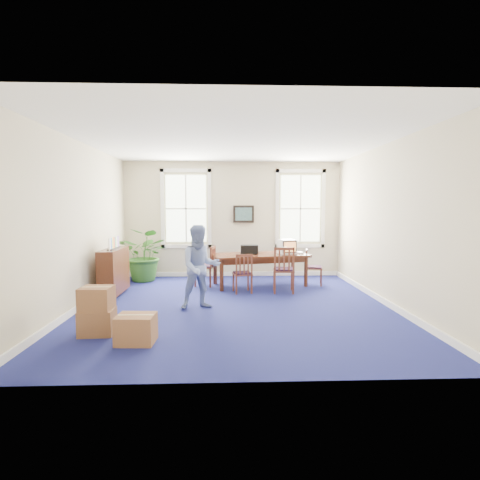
{
  "coord_description": "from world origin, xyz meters",
  "views": [
    {
      "loc": [
        -0.2,
        -7.24,
        1.94
      ],
      "look_at": [
        0.1,
        0.6,
        1.25
      ],
      "focal_mm": 28.0,
      "sensor_mm": 36.0,
      "label": 1
    }
  ],
  "objects_px": {
    "cardboard_boxes": "(112,308)",
    "chair_near_left": "(242,273)",
    "conference_table": "(260,270)",
    "crt_tv": "(287,246)",
    "man": "(200,267)",
    "credenza": "(114,274)",
    "potted_plant": "(146,255)"
  },
  "relations": [
    {
      "from": "cardboard_boxes",
      "to": "chair_near_left",
      "type": "bearing_deg",
      "value": 50.86
    },
    {
      "from": "conference_table",
      "to": "crt_tv",
      "type": "bearing_deg",
      "value": -7.33
    },
    {
      "from": "man",
      "to": "credenza",
      "type": "xyz_separation_m",
      "value": [
        -1.97,
        1.12,
        -0.32
      ]
    },
    {
      "from": "credenza",
      "to": "man",
      "type": "bearing_deg",
      "value": -29.39
    },
    {
      "from": "chair_near_left",
      "to": "potted_plant",
      "type": "relative_size",
      "value": 0.65
    },
    {
      "from": "chair_near_left",
      "to": "man",
      "type": "distance_m",
      "value": 1.61
    },
    {
      "from": "potted_plant",
      "to": "cardboard_boxes",
      "type": "distance_m",
      "value": 4.11
    },
    {
      "from": "man",
      "to": "potted_plant",
      "type": "xyz_separation_m",
      "value": [
        -1.62,
        2.76,
        -0.11
      ]
    },
    {
      "from": "crt_tv",
      "to": "chair_near_left",
      "type": "distance_m",
      "value": 1.51
    },
    {
      "from": "crt_tv",
      "to": "chair_near_left",
      "type": "relative_size",
      "value": 0.47
    },
    {
      "from": "potted_plant",
      "to": "cardboard_boxes",
      "type": "bearing_deg",
      "value": -85.34
    },
    {
      "from": "chair_near_left",
      "to": "conference_table",
      "type": "bearing_deg",
      "value": -130.79
    },
    {
      "from": "chair_near_left",
      "to": "credenza",
      "type": "xyz_separation_m",
      "value": [
        -2.83,
        -0.19,
        0.04
      ]
    },
    {
      "from": "chair_near_left",
      "to": "credenza",
      "type": "relative_size",
      "value": 0.73
    },
    {
      "from": "conference_table",
      "to": "potted_plant",
      "type": "relative_size",
      "value": 1.66
    },
    {
      "from": "conference_table",
      "to": "credenza",
      "type": "height_order",
      "value": "credenza"
    },
    {
      "from": "credenza",
      "to": "crt_tv",
      "type": "bearing_deg",
      "value": 14.82
    },
    {
      "from": "chair_near_left",
      "to": "credenza",
      "type": "distance_m",
      "value": 2.83
    },
    {
      "from": "crt_tv",
      "to": "cardboard_boxes",
      "type": "xyz_separation_m",
      "value": [
        -3.3,
        -3.47,
        -0.58
      ]
    },
    {
      "from": "man",
      "to": "conference_table",
      "type": "bearing_deg",
      "value": 42.29
    },
    {
      "from": "chair_near_left",
      "to": "man",
      "type": "xyz_separation_m",
      "value": [
        -0.86,
        -1.31,
        0.35
      ]
    },
    {
      "from": "potted_plant",
      "to": "cardboard_boxes",
      "type": "relative_size",
      "value": 1.03
    },
    {
      "from": "credenza",
      "to": "potted_plant",
      "type": "bearing_deg",
      "value": 78.37
    },
    {
      "from": "credenza",
      "to": "cardboard_boxes",
      "type": "xyz_separation_m",
      "value": [
        0.68,
        -2.44,
        -0.1
      ]
    },
    {
      "from": "conference_table",
      "to": "cardboard_boxes",
      "type": "bearing_deg",
      "value": -139.14
    },
    {
      "from": "crt_tv",
      "to": "potted_plant",
      "type": "distance_m",
      "value": 3.69
    },
    {
      "from": "credenza",
      "to": "potted_plant",
      "type": "xyz_separation_m",
      "value": [
        0.35,
        1.64,
        0.21
      ]
    },
    {
      "from": "conference_table",
      "to": "cardboard_boxes",
      "type": "xyz_separation_m",
      "value": [
        -2.62,
        -3.42,
        -0.01
      ]
    },
    {
      "from": "crt_tv",
      "to": "man",
      "type": "distance_m",
      "value": 2.95
    },
    {
      "from": "crt_tv",
      "to": "cardboard_boxes",
      "type": "distance_m",
      "value": 4.82
    },
    {
      "from": "credenza",
      "to": "potted_plant",
      "type": "distance_m",
      "value": 1.69
    },
    {
      "from": "man",
      "to": "cardboard_boxes",
      "type": "bearing_deg",
      "value": -149.48
    }
  ]
}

